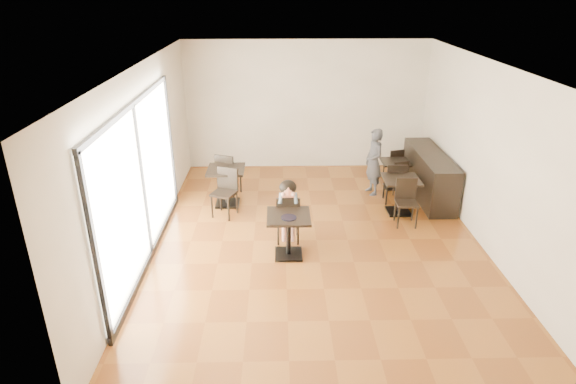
{
  "coord_description": "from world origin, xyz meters",
  "views": [
    {
      "loc": [
        -0.7,
        -7.87,
        4.41
      ],
      "look_at": [
        -0.53,
        -0.03,
        1.0
      ],
      "focal_mm": 30.0,
      "sensor_mm": 36.0,
      "label": 1
    }
  ],
  "objects_px": {
    "cafe_table_left": "(227,187)",
    "chair_mid_a": "(394,182)",
    "child_chair": "(288,217)",
    "chair_left_a": "(229,174)",
    "chair_mid_b": "(407,203)",
    "cafe_table_back": "(394,175)",
    "child": "(288,211)",
    "child_table": "(289,236)",
    "chair_back_b": "(404,181)",
    "chair_back_a": "(393,164)",
    "chair_left_b": "(224,193)",
    "cafe_table_mid": "(400,196)",
    "adult_patron": "(374,162)"
  },
  "relations": [
    {
      "from": "child_chair",
      "to": "chair_left_a",
      "type": "xyz_separation_m",
      "value": [
        -1.28,
        2.17,
        0.02
      ]
    },
    {
      "from": "adult_patron",
      "to": "chair_back_b",
      "type": "xyz_separation_m",
      "value": [
        0.65,
        -0.25,
        -0.36
      ]
    },
    {
      "from": "child",
      "to": "cafe_table_back",
      "type": "bearing_deg",
      "value": 44.26
    },
    {
      "from": "chair_mid_b",
      "to": "chair_back_b",
      "type": "xyz_separation_m",
      "value": [
        0.27,
        1.33,
        -0.06
      ]
    },
    {
      "from": "child_table",
      "to": "chair_left_b",
      "type": "relative_size",
      "value": 0.79
    },
    {
      "from": "chair_mid_b",
      "to": "child_chair",
      "type": "bearing_deg",
      "value": -163.95
    },
    {
      "from": "child",
      "to": "chair_back_a",
      "type": "xyz_separation_m",
      "value": [
        2.61,
        3.01,
        -0.2
      ]
    },
    {
      "from": "adult_patron",
      "to": "chair_back_a",
      "type": "xyz_separation_m",
      "value": [
        0.65,
        0.85,
        -0.36
      ]
    },
    {
      "from": "child",
      "to": "chair_left_b",
      "type": "distance_m",
      "value": 1.67
    },
    {
      "from": "chair_mid_b",
      "to": "chair_left_a",
      "type": "bearing_deg",
      "value": 158.35
    },
    {
      "from": "chair_mid_b",
      "to": "cafe_table_back",
      "type": "bearing_deg",
      "value": 86.44
    },
    {
      "from": "cafe_table_mid",
      "to": "chair_back_a",
      "type": "height_order",
      "value": "chair_back_a"
    },
    {
      "from": "chair_mid_a",
      "to": "chair_back_a",
      "type": "relative_size",
      "value": 1.16
    },
    {
      "from": "child_chair",
      "to": "child_table",
      "type": "bearing_deg",
      "value": 90.0
    },
    {
      "from": "child_table",
      "to": "chair_back_a",
      "type": "distance_m",
      "value": 4.41
    },
    {
      "from": "cafe_table_left",
      "to": "cafe_table_back",
      "type": "xyz_separation_m",
      "value": [
        3.8,
        0.84,
        -0.08
      ]
    },
    {
      "from": "cafe_table_left",
      "to": "chair_left_a",
      "type": "xyz_separation_m",
      "value": [
        0.0,
        0.55,
        0.08
      ]
    },
    {
      "from": "cafe_table_left",
      "to": "child_table",
      "type": "bearing_deg",
      "value": -59.51
    },
    {
      "from": "cafe_table_back",
      "to": "chair_left_a",
      "type": "height_order",
      "value": "chair_left_a"
    },
    {
      "from": "chair_mid_a",
      "to": "chair_back_a",
      "type": "xyz_separation_m",
      "value": [
        0.27,
        1.33,
        -0.06
      ]
    },
    {
      "from": "child",
      "to": "chair_mid_a",
      "type": "height_order",
      "value": "child"
    },
    {
      "from": "cafe_table_left",
      "to": "chair_mid_b",
      "type": "xyz_separation_m",
      "value": [
        3.61,
        -1.04,
        0.05
      ]
    },
    {
      "from": "cafe_table_left",
      "to": "cafe_table_back",
      "type": "relative_size",
      "value": 1.24
    },
    {
      "from": "chair_left_b",
      "to": "cafe_table_back",
      "type": "bearing_deg",
      "value": 41.87
    },
    {
      "from": "cafe_table_left",
      "to": "cafe_table_back",
      "type": "bearing_deg",
      "value": 12.43
    },
    {
      "from": "chair_left_b",
      "to": "chair_left_a",
      "type": "bearing_deg",
      "value": 111.8
    },
    {
      "from": "child_table",
      "to": "chair_back_a",
      "type": "height_order",
      "value": "chair_back_a"
    },
    {
      "from": "cafe_table_left",
      "to": "chair_left_b",
      "type": "relative_size",
      "value": 0.83
    },
    {
      "from": "child_chair",
      "to": "chair_left_b",
      "type": "xyz_separation_m",
      "value": [
        -1.28,
        1.07,
        0.02
      ]
    },
    {
      "from": "cafe_table_back",
      "to": "chair_left_b",
      "type": "relative_size",
      "value": 0.67
    },
    {
      "from": "child",
      "to": "chair_left_b",
      "type": "bearing_deg",
      "value": 140.06
    },
    {
      "from": "cafe_table_left",
      "to": "cafe_table_back",
      "type": "distance_m",
      "value": 3.89
    },
    {
      "from": "chair_mid_a",
      "to": "chair_back_a",
      "type": "height_order",
      "value": "chair_mid_a"
    },
    {
      "from": "adult_patron",
      "to": "cafe_table_left",
      "type": "xyz_separation_m",
      "value": [
        -3.24,
        -0.54,
        -0.35
      ]
    },
    {
      "from": "chair_left_a",
      "to": "child_table",
      "type": "bearing_deg",
      "value": 136.97
    },
    {
      "from": "child_table",
      "to": "adult_patron",
      "type": "xyz_separation_m",
      "value": [
        1.96,
        2.71,
        0.36
      ]
    },
    {
      "from": "cafe_table_back",
      "to": "chair_mid_a",
      "type": "xyz_separation_m",
      "value": [
        -0.18,
        -0.78,
        0.13
      ]
    },
    {
      "from": "cafe_table_mid",
      "to": "chair_back_b",
      "type": "distance_m",
      "value": 0.82
    },
    {
      "from": "child_table",
      "to": "child_chair",
      "type": "relative_size",
      "value": 0.83
    },
    {
      "from": "chair_mid_b",
      "to": "cafe_table_mid",
      "type": "bearing_deg",
      "value": 92.05
    },
    {
      "from": "chair_left_a",
      "to": "chair_mid_a",
      "type": "bearing_deg",
      "value": -165.88
    },
    {
      "from": "cafe_table_back",
      "to": "chair_left_b",
      "type": "xyz_separation_m",
      "value": [
        -3.8,
        -1.39,
        0.16
      ]
    },
    {
      "from": "child_table",
      "to": "child_chair",
      "type": "xyz_separation_m",
      "value": [
        0.0,
        0.55,
        0.08
      ]
    },
    {
      "from": "cafe_table_left",
      "to": "chair_mid_a",
      "type": "xyz_separation_m",
      "value": [
        3.61,
        0.06,
        0.05
      ]
    },
    {
      "from": "chair_mid_a",
      "to": "chair_left_a",
      "type": "distance_m",
      "value": 3.65
    },
    {
      "from": "child_chair",
      "to": "chair_left_a",
      "type": "height_order",
      "value": "chair_left_a"
    },
    {
      "from": "child",
      "to": "chair_back_b",
      "type": "height_order",
      "value": "child"
    },
    {
      "from": "cafe_table_mid",
      "to": "chair_back_b",
      "type": "bearing_deg",
      "value": 70.59
    },
    {
      "from": "child",
      "to": "child_table",
      "type": "bearing_deg",
      "value": -90.0
    },
    {
      "from": "chair_mid_b",
      "to": "chair_left_a",
      "type": "height_order",
      "value": "chair_left_a"
    }
  ]
}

